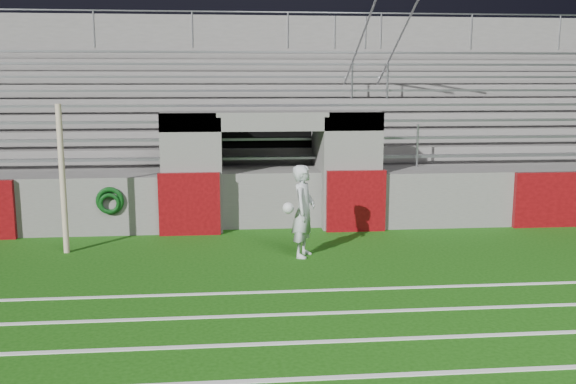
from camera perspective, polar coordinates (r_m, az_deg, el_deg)
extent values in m
plane|color=#164B0C|center=(11.13, -0.14, -7.20)|extent=(90.00, 90.00, 0.00)
cylinder|color=#C9B195|center=(12.84, -19.41, 1.05)|extent=(0.11, 0.11, 2.85)
cube|color=white|center=(7.43, 2.86, -16.21)|extent=(28.00, 0.09, 0.01)
cube|color=white|center=(8.33, 1.84, -13.20)|extent=(28.00, 0.09, 0.01)
cube|color=white|center=(9.25, 1.04, -10.79)|extent=(28.00, 0.09, 0.01)
cube|color=white|center=(10.19, 0.39, -8.81)|extent=(28.00, 0.09, 0.01)
cube|color=#605E5B|center=(14.26, -8.69, 1.83)|extent=(1.20, 1.00, 2.60)
cube|color=#605E5B|center=(14.50, 5.66, 2.03)|extent=(1.20, 1.00, 2.60)
cube|color=black|center=(15.96, -1.89, 2.61)|extent=(2.60, 0.20, 2.50)
cube|color=#605E5B|center=(14.84, -6.05, 2.00)|extent=(0.10, 2.20, 2.50)
cube|color=#605E5B|center=(14.99, 2.78, 2.13)|extent=(0.10, 2.20, 2.50)
cube|color=#605E5B|center=(14.16, -1.47, 6.36)|extent=(4.80, 1.00, 0.40)
cube|color=#605E5B|center=(18.10, -2.32, 3.15)|extent=(26.00, 8.00, 0.20)
cube|color=#605E5B|center=(18.18, -2.30, 1.20)|extent=(26.00, 8.00, 1.05)
cube|color=#56070B|center=(13.81, -8.75, -1.06)|extent=(1.30, 0.15, 1.35)
cube|color=#56070B|center=(14.07, 6.05, -0.80)|extent=(1.30, 0.15, 1.35)
cube|color=#56070B|center=(15.70, 23.11, -0.62)|extent=(2.20, 0.15, 1.25)
cube|color=gray|center=(15.16, -1.70, 3.06)|extent=(23.00, 0.28, 0.06)
cube|color=#605E5B|center=(16.01, -1.91, 3.32)|extent=(24.00, 0.75, 0.38)
cube|color=gray|center=(15.87, -1.89, 4.75)|extent=(23.00, 0.28, 0.06)
cube|color=#605E5B|center=(16.73, -2.07, 4.25)|extent=(24.00, 0.75, 0.76)
cube|color=gray|center=(16.58, -2.06, 6.28)|extent=(23.00, 0.28, 0.06)
cube|color=#605E5B|center=(17.46, -2.22, 5.12)|extent=(24.00, 0.75, 1.14)
cube|color=gray|center=(17.31, -2.22, 7.69)|extent=(23.00, 0.28, 0.06)
cube|color=#605E5B|center=(18.19, -2.37, 5.91)|extent=(24.00, 0.75, 1.52)
cube|color=gray|center=(18.05, -2.37, 8.99)|extent=(23.00, 0.28, 0.06)
cube|color=#605E5B|center=(18.93, -2.50, 6.64)|extent=(24.00, 0.75, 1.90)
cube|color=gray|center=(18.80, -2.51, 10.18)|extent=(23.00, 0.28, 0.06)
cube|color=#605E5B|center=(19.67, -2.62, 7.31)|extent=(24.00, 0.75, 2.28)
cube|color=gray|center=(19.55, -2.63, 11.28)|extent=(23.00, 0.28, 0.06)
cube|color=#605E5B|center=(20.41, -2.73, 7.94)|extent=(24.00, 0.75, 2.66)
cube|color=gray|center=(20.31, -2.75, 12.30)|extent=(23.00, 0.28, 0.06)
cube|color=#605E5B|center=(21.08, -2.82, 8.18)|extent=(26.00, 0.60, 5.29)
cylinder|color=#A5A8AD|center=(15.23, 7.81, 4.07)|extent=(0.05, 0.05, 1.00)
cylinder|color=#A5A8AD|center=(18.09, 5.72, 9.84)|extent=(0.05, 0.05, 1.00)
cylinder|color=#A5A8AD|center=(21.09, 4.18, 13.99)|extent=(0.05, 0.05, 1.00)
cylinder|color=#A5A8AD|center=(18.09, 5.75, 11.42)|extent=(0.05, 6.02, 3.08)
cylinder|color=#A5A8AD|center=(15.49, 11.42, 4.06)|extent=(0.05, 0.05, 1.00)
cylinder|color=#A5A8AD|center=(18.31, 8.84, 9.77)|extent=(0.05, 0.05, 1.00)
cylinder|color=#A5A8AD|center=(21.28, 6.91, 13.91)|extent=(0.05, 0.05, 1.00)
cylinder|color=#A5A8AD|center=(18.31, 8.88, 11.34)|extent=(0.05, 6.02, 3.08)
cylinder|color=#A5A8AD|center=(21.19, -16.88, 13.72)|extent=(0.05, 0.05, 1.10)
cylinder|color=#A5A8AD|center=(20.83, -8.51, 14.10)|extent=(0.05, 0.05, 1.10)
cylinder|color=#A5A8AD|center=(20.90, -0.01, 14.20)|extent=(0.05, 0.05, 1.10)
cylinder|color=#A5A8AD|center=(21.40, 8.26, 14.00)|extent=(0.05, 0.05, 1.10)
cylinder|color=#A5A8AD|center=(22.29, 15.99, 13.56)|extent=(0.05, 0.05, 1.10)
cylinder|color=#A5A8AD|center=(23.53, 22.99, 12.95)|extent=(0.05, 0.05, 1.10)
cylinder|color=#A5A8AD|center=(20.88, -2.85, 15.70)|extent=(24.00, 0.05, 0.05)
imported|color=silver|center=(11.96, 1.40, -1.71)|extent=(0.62, 0.74, 1.73)
sphere|color=white|center=(11.66, 0.02, -1.43)|extent=(0.21, 0.21, 0.21)
torus|color=#0B3910|center=(13.99, -15.55, -0.75)|extent=(0.59, 0.11, 0.59)
torus|color=#0B3810|center=(13.95, -15.57, -0.99)|extent=(0.44, 0.09, 0.44)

